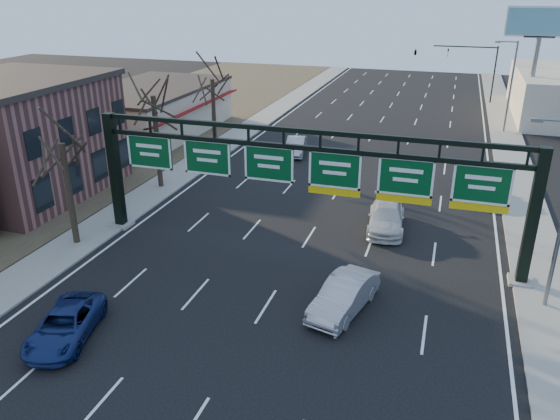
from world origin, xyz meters
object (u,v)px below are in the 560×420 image
(sign_gantry, at_px, (304,175))
(car_silver_sedan, at_px, (344,295))
(car_blue_suv, at_px, (65,325))
(car_white_wagon, at_px, (386,217))

(sign_gantry, distance_m, car_silver_sedan, 7.31)
(sign_gantry, height_order, car_blue_suv, sign_gantry)
(car_silver_sedan, distance_m, car_white_wagon, 9.87)
(car_blue_suv, distance_m, car_white_wagon, 19.46)
(car_blue_suv, height_order, car_white_wagon, car_white_wagon)
(sign_gantry, relative_size, car_blue_suv, 5.13)
(car_blue_suv, relative_size, car_silver_sedan, 0.99)
(sign_gantry, xyz_separation_m, car_white_wagon, (4.07, 4.65, -3.86))
(car_silver_sedan, relative_size, car_white_wagon, 0.91)
(sign_gantry, bearing_deg, car_silver_sedan, -56.74)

